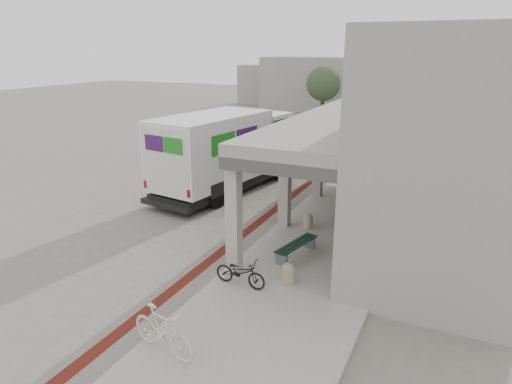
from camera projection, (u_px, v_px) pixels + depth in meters
The scene contains 15 objects.
ground at pixel (229, 223), 17.57m from camera, with size 120.00×120.00×0.00m, color #69645A.
bike_lane_stripe at pixel (273, 211), 18.89m from camera, with size 0.35×40.00×0.01m, color #521810.
sidewalk at pixel (329, 240), 15.93m from camera, with size 4.40×28.00×0.12m, color gray.
transit_building at pixel (438, 131), 17.65m from camera, with size 7.60×17.00×7.00m.
distant_backdrop at pixel (364, 84), 48.85m from camera, with size 28.00×10.00×6.50m.
tree_left at pixel (323, 84), 42.78m from camera, with size 3.20×3.20×4.80m.
tree_mid at pixel (403, 85), 41.67m from camera, with size 3.20×3.20×4.80m.
tree_right at pixel (502, 89), 37.57m from camera, with size 3.20×3.20×4.80m.
fedex_truck at pixel (226, 149), 21.17m from camera, with size 3.83×8.89×3.67m.
bench at pixel (296, 247), 14.45m from camera, with size 0.83×1.95×0.45m.
bollard_near at pixel (289, 273), 12.81m from camera, with size 0.42×0.42×0.62m.
bollard_far at pixel (308, 221), 16.77m from camera, with size 0.36×0.36×0.54m.
utility_cabinet at pixel (367, 216), 16.46m from camera, with size 0.48×0.64×1.07m, color slate.
bicycle_black at pixel (240, 272), 12.65m from camera, with size 0.54×1.54×0.81m, color black.
bicycle_cream at pixel (162, 331), 9.81m from camera, with size 0.51×1.81×1.09m, color beige.
Camera 1 is at (7.91, -14.37, 6.49)m, focal length 32.00 mm.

